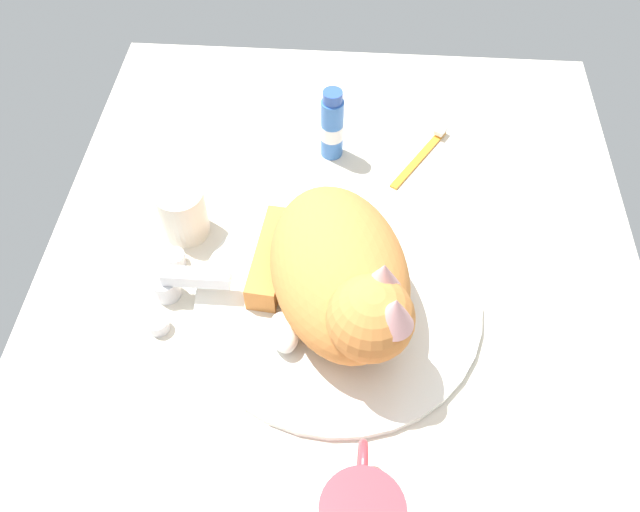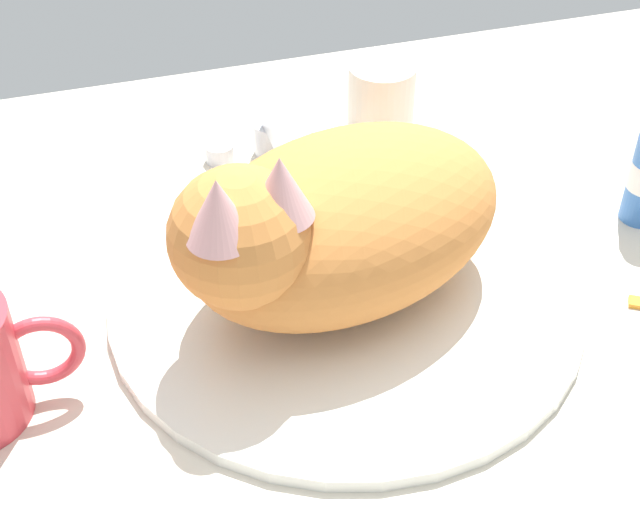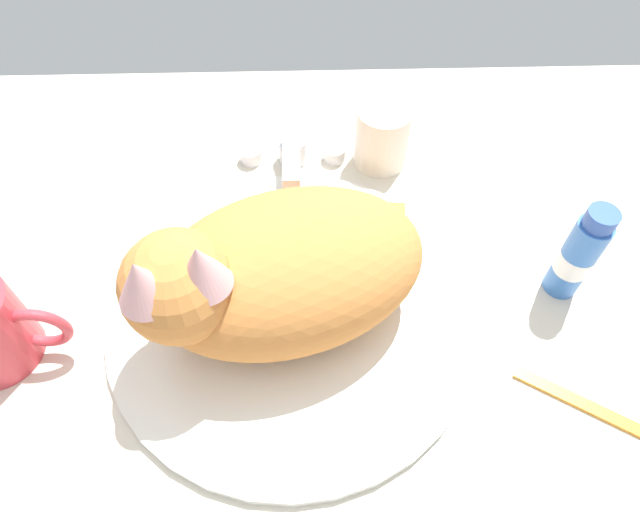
{
  "view_description": "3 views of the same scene",
  "coord_description": "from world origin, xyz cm",
  "px_view_note": "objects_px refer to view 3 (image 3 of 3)",
  "views": [
    {
      "loc": [
        -46.74,
        -0.95,
        71.59
      ],
      "look_at": [
        1.62,
        2.44,
        8.07
      ],
      "focal_mm": 36.44,
      "sensor_mm": 36.0,
      "label": 1
    },
    {
      "loc": [
        -17.8,
        -50.45,
        48.07
      ],
      "look_at": [
        -2.14,
        -0.01,
        4.89
      ],
      "focal_mm": 50.44,
      "sensor_mm": 36.0,
      "label": 2
    },
    {
      "loc": [
        2.02,
        -28.87,
        49.0
      ],
      "look_at": [
        2.93,
        3.96,
        4.35
      ],
      "focal_mm": 30.78,
      "sensor_mm": 36.0,
      "label": 3
    }
  ],
  "objects_px": {
    "toothpaste_bottle": "(578,255)",
    "toothbrush": "(609,415)",
    "faucet": "(292,154)",
    "cat": "(272,271)",
    "rinse_cup": "(382,137)"
  },
  "relations": [
    {
      "from": "rinse_cup",
      "to": "toothbrush",
      "type": "xyz_separation_m",
      "value": [
        0.18,
        -0.34,
        -0.03
      ]
    },
    {
      "from": "toothpaste_bottle",
      "to": "toothbrush",
      "type": "bearing_deg",
      "value": -88.61
    },
    {
      "from": "faucet",
      "to": "cat",
      "type": "bearing_deg",
      "value": -94.06
    },
    {
      "from": "toothpaste_bottle",
      "to": "toothbrush",
      "type": "distance_m",
      "value": 0.15
    },
    {
      "from": "cat",
      "to": "faucet",
      "type": "bearing_deg",
      "value": 85.94
    },
    {
      "from": "faucet",
      "to": "toothpaste_bottle",
      "type": "xyz_separation_m",
      "value": [
        0.28,
        -0.19,
        0.03
      ]
    },
    {
      "from": "faucet",
      "to": "rinse_cup",
      "type": "distance_m",
      "value": 0.11
    },
    {
      "from": "toothpaste_bottle",
      "to": "faucet",
      "type": "bearing_deg",
      "value": 146.73
    },
    {
      "from": "rinse_cup",
      "to": "toothbrush",
      "type": "distance_m",
      "value": 0.38
    },
    {
      "from": "faucet",
      "to": "toothpaste_bottle",
      "type": "distance_m",
      "value": 0.34
    },
    {
      "from": "faucet",
      "to": "cat",
      "type": "height_order",
      "value": "cat"
    },
    {
      "from": "rinse_cup",
      "to": "toothpaste_bottle",
      "type": "height_order",
      "value": "toothpaste_bottle"
    },
    {
      "from": "rinse_cup",
      "to": "cat",
      "type": "bearing_deg",
      "value": -119.1
    },
    {
      "from": "rinse_cup",
      "to": "toothbrush",
      "type": "bearing_deg",
      "value": -62.4
    },
    {
      "from": "cat",
      "to": "toothbrush",
      "type": "height_order",
      "value": "cat"
    }
  ]
}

